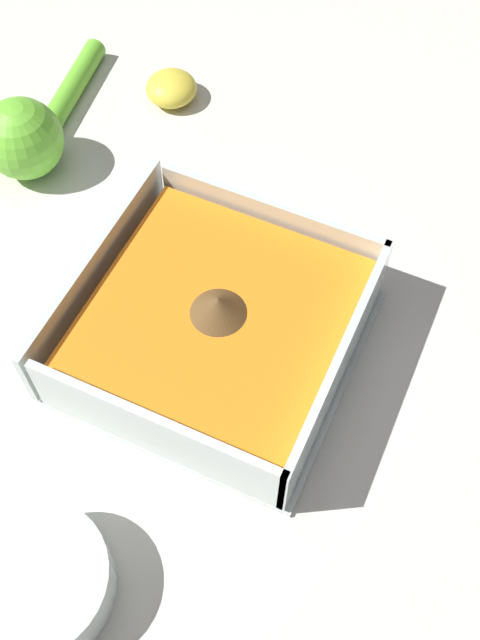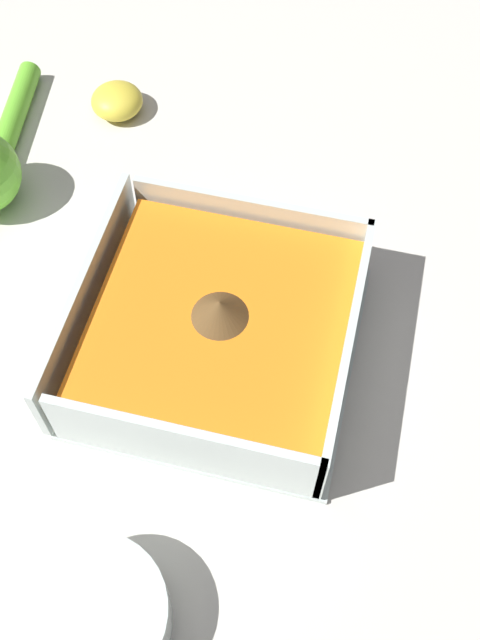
{
  "view_description": "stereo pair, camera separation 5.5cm",
  "coord_description": "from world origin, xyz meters",
  "px_view_note": "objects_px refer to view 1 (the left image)",
  "views": [
    {
      "loc": [
        0.27,
        0.13,
        0.5
      ],
      "look_at": [
        0.01,
        0.01,
        0.03
      ],
      "focal_mm": 42.0,
      "sensor_mm": 36.0,
      "label": 1
    },
    {
      "loc": [
        0.29,
        0.08,
        0.5
      ],
      "look_at": [
        0.01,
        0.01,
        0.03
      ],
      "focal_mm": 42.0,
      "sensor_mm": 36.0,
      "label": 2
    }
  ],
  "objects_px": {
    "lemon_squeezer": "(29,132)",
    "square_dish": "(214,328)",
    "spice_bowl": "(37,583)",
    "lemon_half": "(171,88)"
  },
  "relations": [
    {
      "from": "square_dish",
      "to": "lemon_half",
      "type": "height_order",
      "value": "square_dish"
    },
    {
      "from": "square_dish",
      "to": "lemon_squeezer",
      "type": "bearing_deg",
      "value": -115.46
    },
    {
      "from": "square_dish",
      "to": "spice_bowl",
      "type": "xyz_separation_m",
      "value": [
        0.21,
        -0.02,
        -0.01
      ]
    },
    {
      "from": "lemon_squeezer",
      "to": "square_dish",
      "type": "bearing_deg",
      "value": 56.11
    },
    {
      "from": "spice_bowl",
      "to": "lemon_squeezer",
      "type": "height_order",
      "value": "lemon_squeezer"
    },
    {
      "from": "spice_bowl",
      "to": "lemon_squeezer",
      "type": "xyz_separation_m",
      "value": [
        -0.32,
        -0.21,
        0.02
      ]
    },
    {
      "from": "spice_bowl",
      "to": "lemon_half",
      "type": "distance_m",
      "value": 0.46
    },
    {
      "from": "spice_bowl",
      "to": "lemon_squeezer",
      "type": "bearing_deg",
      "value": -146.69
    },
    {
      "from": "spice_bowl",
      "to": "lemon_squeezer",
      "type": "distance_m",
      "value": 0.38
    },
    {
      "from": "lemon_squeezer",
      "to": "lemon_half",
      "type": "bearing_deg",
      "value": 139.09
    }
  ]
}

